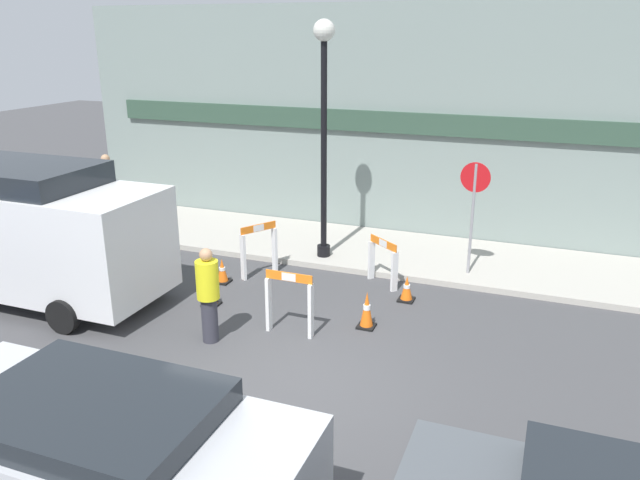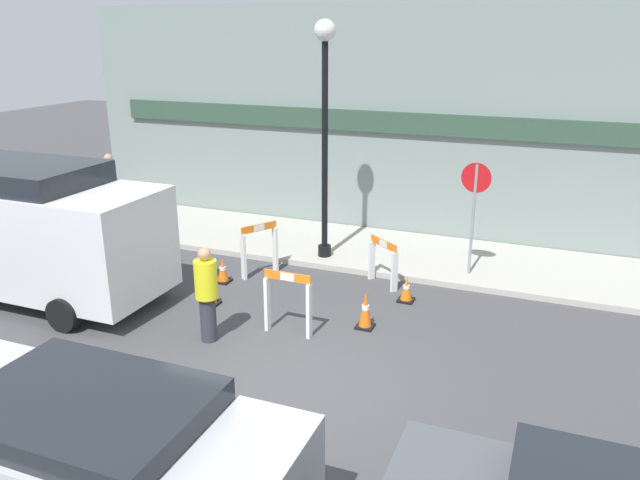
# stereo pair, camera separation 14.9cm
# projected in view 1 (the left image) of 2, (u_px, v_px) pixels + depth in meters

# --- Properties ---
(ground_plane) EXTENTS (60.00, 60.00, 0.00)m
(ground_plane) POSITION_uv_depth(u_px,v_px,m) (290.00, 387.00, 8.97)
(ground_plane) COLOR #424244
(sidewalk_slab) EXTENTS (18.00, 2.90, 0.12)m
(sidewalk_slab) POSITION_uv_depth(u_px,v_px,m) (394.00, 253.00, 14.22)
(sidewalk_slab) COLOR #ADA89E
(sidewalk_slab) RESTS_ON ground_plane
(storefront_facade) EXTENTS (18.00, 0.22, 5.50)m
(storefront_facade) POSITION_uv_depth(u_px,v_px,m) (415.00, 125.00, 14.70)
(storefront_facade) COLOR gray
(storefront_facade) RESTS_ON ground_plane
(streetlamp_post) EXTENTS (0.44, 0.44, 4.97)m
(streetlamp_post) POSITION_uv_depth(u_px,v_px,m) (324.00, 109.00, 12.82)
(streetlamp_post) COLOR black
(streetlamp_post) RESTS_ON sidewalk_slab
(stop_sign) EXTENTS (0.60, 0.10, 2.31)m
(stop_sign) POSITION_uv_depth(u_px,v_px,m) (474.00, 200.00, 12.37)
(stop_sign) COLOR gray
(stop_sign) RESTS_ON sidewalk_slab
(barricade_0) EXTENTS (0.83, 0.14, 1.11)m
(barricade_0) POSITION_uv_depth(u_px,v_px,m) (289.00, 301.00, 10.37)
(barricade_0) COLOR white
(barricade_0) RESTS_ON ground_plane
(barricade_1) EXTENTS (0.74, 0.61, 0.96)m
(barricade_1) POSITION_uv_depth(u_px,v_px,m) (383.00, 260.00, 12.42)
(barricade_1) COLOR white
(barricade_1) RESTS_ON ground_plane
(barricade_2) EXTENTS (0.54, 0.78, 1.12)m
(barricade_2) POSITION_uv_depth(u_px,v_px,m) (259.00, 248.00, 12.88)
(barricade_2) COLOR white
(barricade_2) RESTS_ON ground_plane
(traffic_cone_0) EXTENTS (0.30, 0.30, 0.50)m
(traffic_cone_0) POSITION_uv_depth(u_px,v_px,m) (407.00, 289.00, 11.77)
(traffic_cone_0) COLOR black
(traffic_cone_0) RESTS_ON ground_plane
(traffic_cone_1) EXTENTS (0.30, 0.30, 0.51)m
(traffic_cone_1) POSITION_uv_depth(u_px,v_px,m) (222.00, 271.00, 12.62)
(traffic_cone_1) COLOR black
(traffic_cone_1) RESTS_ON ground_plane
(traffic_cone_2) EXTENTS (0.30, 0.30, 0.54)m
(traffic_cone_2) POSITION_uv_depth(u_px,v_px,m) (211.00, 293.00, 11.56)
(traffic_cone_2) COLOR black
(traffic_cone_2) RESTS_ON ground_plane
(traffic_cone_3) EXTENTS (0.30, 0.30, 0.66)m
(traffic_cone_3) POSITION_uv_depth(u_px,v_px,m) (367.00, 310.00, 10.68)
(traffic_cone_3) COLOR black
(traffic_cone_3) RESTS_ON ground_plane
(person_worker) EXTENTS (0.48, 0.48, 1.62)m
(person_worker) POSITION_uv_depth(u_px,v_px,m) (208.00, 293.00, 10.04)
(person_worker) COLOR #33333D
(person_worker) RESTS_ON ground_plane
(person_pedestrian) EXTENTS (0.41, 0.41, 1.78)m
(person_pedestrian) POSITION_uv_depth(u_px,v_px,m) (108.00, 186.00, 15.96)
(person_pedestrian) COLOR #33333D
(person_pedestrian) RESTS_ON sidewalk_slab
(parked_car_1) EXTENTS (4.20, 1.96, 1.60)m
(parked_car_1) POSITION_uv_depth(u_px,v_px,m) (100.00, 459.00, 6.07)
(parked_car_1) COLOR #B7BABF
(parked_car_1) RESTS_ON ground_plane
(work_van) EXTENTS (5.53, 2.19, 2.59)m
(work_van) POSITION_uv_depth(u_px,v_px,m) (22.00, 226.00, 11.62)
(work_van) COLOR white
(work_van) RESTS_ON ground_plane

